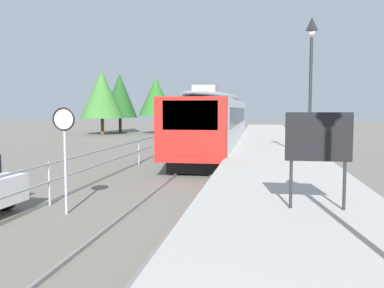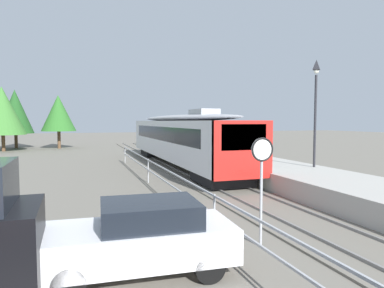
{
  "view_description": "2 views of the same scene",
  "coord_description": "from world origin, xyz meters",
  "px_view_note": "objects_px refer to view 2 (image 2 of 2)",
  "views": [
    {
      "loc": [
        2.62,
        0.96,
        2.76
      ],
      "look_at": [
        0.4,
        14.68,
        1.6
      ],
      "focal_mm": 39.28,
      "sensor_mm": 36.0,
      "label": 1
    },
    {
      "loc": [
        -6.77,
        3.63,
        3.21
      ],
      "look_at": [
        -1.0,
        20.68,
        2.0
      ],
      "focal_mm": 31.86,
      "sensor_mm": 36.0,
      "label": 2
    }
  ],
  "objects_px": {
    "commuter_train": "(180,136)",
    "platform_lamp_mid_platform": "(316,93)",
    "speed_limit_sign": "(262,164)",
    "parked_hatchback_white": "(141,237)"
  },
  "relations": [
    {
      "from": "speed_limit_sign",
      "to": "parked_hatchback_white",
      "type": "distance_m",
      "value": 3.48
    },
    {
      "from": "speed_limit_sign",
      "to": "parked_hatchback_white",
      "type": "relative_size",
      "value": 0.68
    },
    {
      "from": "speed_limit_sign",
      "to": "parked_hatchback_white",
      "type": "height_order",
      "value": "speed_limit_sign"
    },
    {
      "from": "platform_lamp_mid_platform",
      "to": "parked_hatchback_white",
      "type": "bearing_deg",
      "value": -144.42
    },
    {
      "from": "platform_lamp_mid_platform",
      "to": "speed_limit_sign",
      "type": "distance_m",
      "value": 9.94
    },
    {
      "from": "parked_hatchback_white",
      "to": "speed_limit_sign",
      "type": "bearing_deg",
      "value": 9.28
    },
    {
      "from": "commuter_train",
      "to": "platform_lamp_mid_platform",
      "type": "height_order",
      "value": "platform_lamp_mid_platform"
    },
    {
      "from": "commuter_train",
      "to": "parked_hatchback_white",
      "type": "relative_size",
      "value": 4.78
    },
    {
      "from": "speed_limit_sign",
      "to": "commuter_train",
      "type": "bearing_deg",
      "value": 81.14
    },
    {
      "from": "platform_lamp_mid_platform",
      "to": "parked_hatchback_white",
      "type": "xyz_separation_m",
      "value": [
        -10.08,
        -7.21,
        -3.83
      ]
    }
  ]
}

